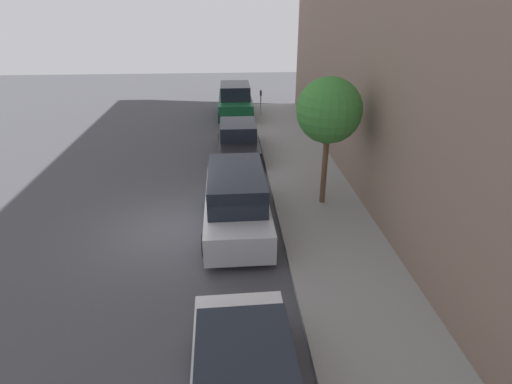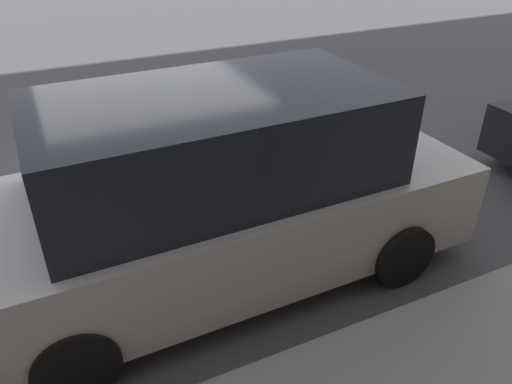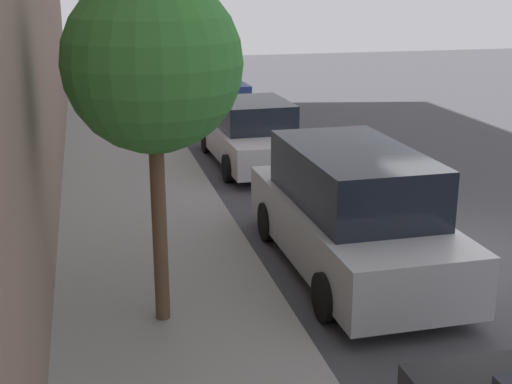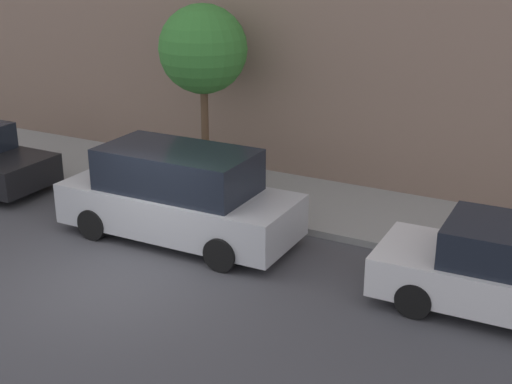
% 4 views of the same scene
% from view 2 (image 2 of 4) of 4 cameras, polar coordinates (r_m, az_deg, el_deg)
% --- Properties ---
extents(ground_plane, '(60.00, 60.00, 0.00)m').
position_cam_2_polar(ground_plane, '(6.92, -11.47, 1.49)').
color(ground_plane, '#424247').
extents(parked_minivan_third, '(2.02, 4.92, 1.90)m').
position_cam_2_polar(parked_minivan_third, '(4.68, -4.38, -0.09)').
color(parked_minivan_third, '#B7BABF').
rests_on(parked_minivan_third, ground_plane).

